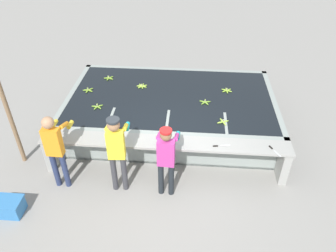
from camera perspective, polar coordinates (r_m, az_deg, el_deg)
name	(u,v)px	position (r m, az deg, el deg)	size (l,w,h in m)	color
ground_plane	(164,179)	(6.92, -0.73, -9.21)	(80.00, 80.00, 0.00)	gray
wash_tank	(171,111)	(8.18, 0.49, 2.68)	(5.03, 3.06, 0.82)	gray
work_ledge	(165,150)	(6.67, -0.59, -4.19)	(5.03, 0.45, 0.82)	#9E9E99
worker_0	(55,146)	(6.50, -19.11, -3.26)	(0.42, 0.72, 1.68)	navy
worker_1	(117,148)	(6.12, -8.95, -3.75)	(0.44, 0.73, 1.70)	#38383D
worker_2	(166,156)	(6.03, -0.31, -5.23)	(0.43, 0.72, 1.57)	#1E2328
banana_bunch_floating_0	(109,78)	(8.88, -10.26, 8.23)	(0.27, 0.27, 0.08)	#7FAD33
banana_bunch_floating_1	(223,122)	(7.14, 9.55, 0.73)	(0.27, 0.27, 0.08)	#9EC642
banana_bunch_floating_2	(205,102)	(7.76, 6.46, 4.17)	(0.28, 0.27, 0.08)	#75A333
banana_bunch_floating_3	(88,90)	(8.43, -13.72, 6.11)	(0.27, 0.27, 0.08)	#7FAD33
banana_bunch_floating_4	(97,106)	(7.72, -12.20, 3.34)	(0.27, 0.28, 0.08)	#75A333
banana_bunch_floating_5	(227,90)	(8.30, 10.19, 6.13)	(0.27, 0.28, 0.08)	#8CB738
banana_bunch_floating_6	(142,86)	(8.39, -4.56, 6.95)	(0.28, 0.28, 0.08)	#9EC642
knife_0	(219,146)	(6.49, 8.87, -3.43)	(0.35, 0.09, 0.02)	silver
knife_1	(273,150)	(6.64, 17.82, -3.92)	(0.19, 0.32, 0.02)	silver
crate	(8,207)	(6.88, -26.09, -12.50)	(0.55, 0.39, 0.32)	#3375B7
support_post_left	(4,99)	(7.14, -26.71, 4.26)	(0.09, 0.09, 3.20)	#846647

